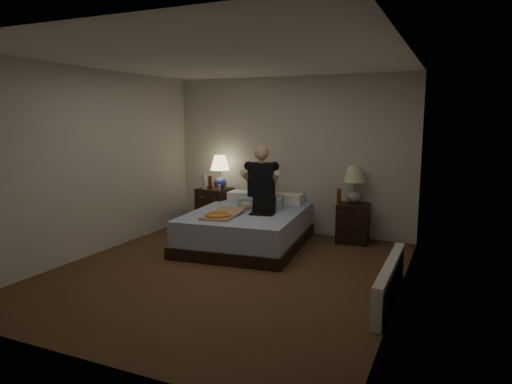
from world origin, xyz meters
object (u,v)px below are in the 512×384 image
at_px(bed, 248,228).
at_px(soda_can, 219,187).
at_px(beer_bottle_right, 339,197).
at_px(person, 261,177).
at_px(water_bottle, 204,182).
at_px(lamp_left, 220,172).
at_px(radiator, 390,281).
at_px(nightstand_left, 215,208).
at_px(beer_bottle_left, 210,183).
at_px(pizza_box, 218,215).
at_px(laptop, 262,206).
at_px(lamp_right, 354,185).
at_px(nightstand_right, 353,223).

bearing_deg(bed, soda_can, 136.97).
height_order(beer_bottle_right, person, person).
bearing_deg(person, water_bottle, 151.21).
bearing_deg(lamp_left, radiator, -34.02).
distance_m(nightstand_left, water_bottle, 0.50).
distance_m(bed, nightstand_left, 1.25).
xyz_separation_m(beer_bottle_left, radiator, (3.17, -1.90, -0.59)).
bearing_deg(pizza_box, laptop, 43.44).
bearing_deg(laptop, radiator, -41.67).
bearing_deg(nightstand_left, pizza_box, -53.44).
height_order(beer_bottle_left, radiator, beer_bottle_left).
xyz_separation_m(lamp_left, beer_bottle_right, (2.06, -0.13, -0.25)).
relative_size(lamp_right, water_bottle, 2.24).
relative_size(soda_can, beer_bottle_right, 0.43).
bearing_deg(water_bottle, bed, -29.77).
bearing_deg(beer_bottle_left, nightstand_left, 91.87).
distance_m(beer_bottle_right, laptop, 1.19).
relative_size(bed, lamp_right, 3.62).
xyz_separation_m(lamp_left, soda_can, (0.06, -0.16, -0.23)).
height_order(lamp_right, pizza_box, lamp_right).
distance_m(lamp_right, beer_bottle_right, 0.30).
xyz_separation_m(soda_can, laptop, (1.10, -0.76, -0.09)).
bearing_deg(lamp_left, lamp_right, 1.36).
height_order(beer_bottle_left, person, person).
distance_m(nightstand_left, nightstand_right, 2.36).
bearing_deg(lamp_left, soda_can, -68.82).
bearing_deg(bed, lamp_right, 26.17).
distance_m(soda_can, laptop, 1.34).
distance_m(lamp_right, water_bottle, 2.47).
bearing_deg(soda_can, nightstand_right, 3.62).
height_order(lamp_left, soda_can, lamp_left).
xyz_separation_m(lamp_left, pizza_box, (0.73, -1.41, -0.40)).
relative_size(nightstand_right, lamp_left, 1.04).
height_order(pizza_box, radiator, pizza_box).
height_order(soda_can, pizza_box, soda_can).
bearing_deg(beer_bottle_right, laptop, -138.74).
relative_size(bed, beer_bottle_right, 8.82).
bearing_deg(laptop, bed, 145.41).
bearing_deg(laptop, soda_can, 135.25).
distance_m(beer_bottle_left, person, 1.07).
distance_m(nightstand_left, laptop, 1.58).
bearing_deg(nightstand_left, bed, -32.60).
height_order(water_bottle, beer_bottle_left, water_bottle).
height_order(person, radiator, person).
xyz_separation_m(beer_bottle_left, person, (1.03, -0.24, 0.19)).
relative_size(bed, nightstand_right, 3.46).
bearing_deg(lamp_right, beer_bottle_right, -133.80).
xyz_separation_m(bed, nightstand_left, (-0.98, 0.78, 0.08)).
bearing_deg(water_bottle, nightstand_left, 50.39).
bearing_deg(lamp_right, bed, -148.27).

